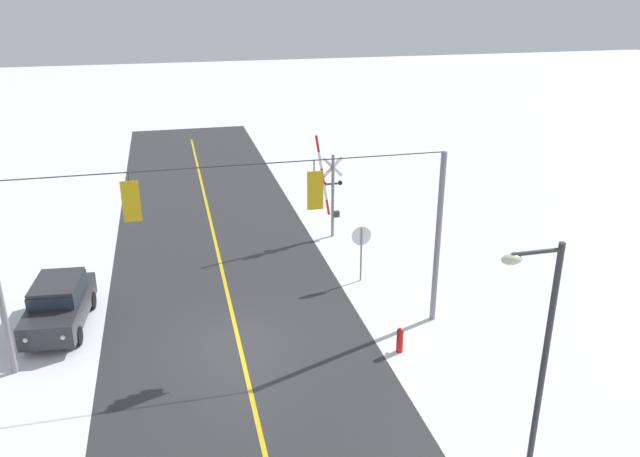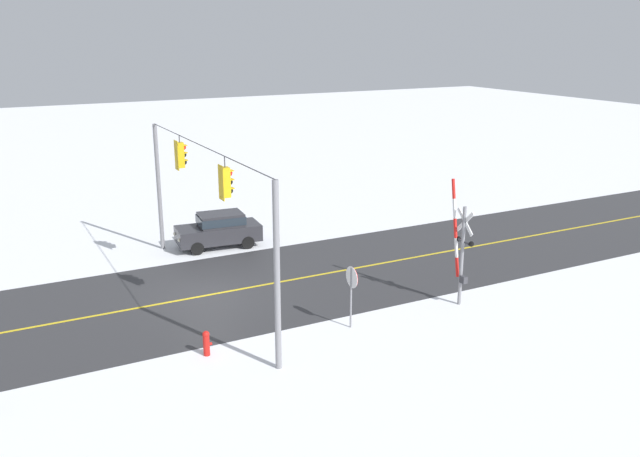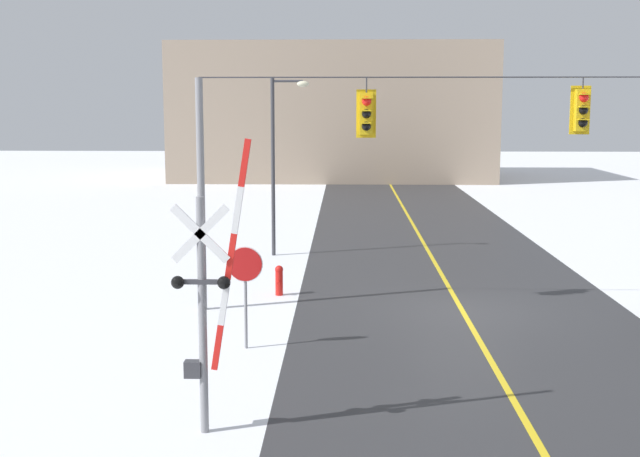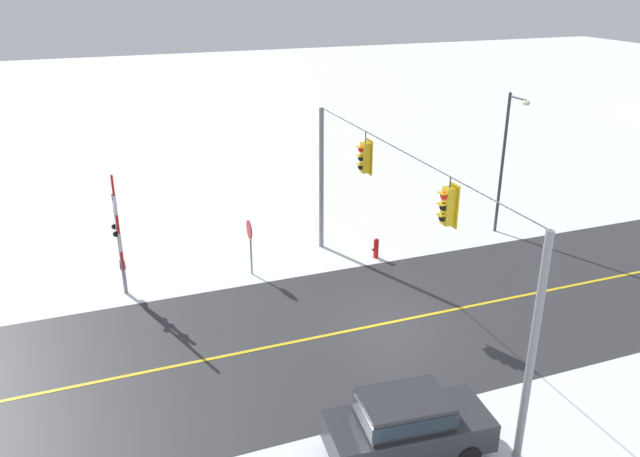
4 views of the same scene
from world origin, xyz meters
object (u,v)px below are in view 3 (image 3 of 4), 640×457
Objects in this scene: stop_sign at (245,275)px; fire_hydrant at (279,279)px; railroad_crossing at (206,298)px; streetlamp_near at (279,149)px.

stop_sign is 5.55m from fire_hydrant.
stop_sign reaches higher than fire_hydrant.
railroad_crossing is 10.48m from fire_hydrant.
stop_sign is 0.36× the size of streetlamp_near.
stop_sign is at bearing -93.47° from fire_hydrant.
stop_sign is at bearing -89.13° from streetlamp_near.
railroad_crossing is (-0.04, -4.91, 0.60)m from stop_sign.
railroad_crossing is at bearing -89.53° from streetlamp_near.
streetlamp_near is at bearing 90.87° from stop_sign.
railroad_crossing is at bearing -92.06° from fire_hydrant.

